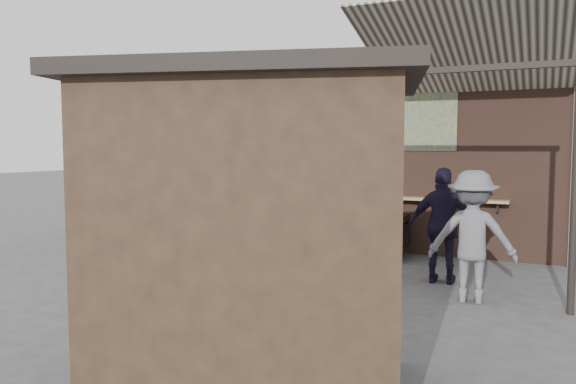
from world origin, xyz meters
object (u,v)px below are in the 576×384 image
at_px(shopper_navy, 444,226).
at_px(market_stall, 255,242).
at_px(scooter_stool_0, 180,221).
at_px(scooter_stool_7, 343,236).
at_px(scooter_stool_5, 289,229).
at_px(shopper_grey, 472,237).
at_px(shelf_box, 251,185).
at_px(scooter_stool_9, 398,237).
at_px(diner_right, 156,206).
at_px(diner_left, 226,208).
at_px(scooter_stool_3, 242,226).
at_px(shopper_tan, 339,219).
at_px(scooter_stool_6, 314,231).
at_px(scooter_stool_1, 200,223).
at_px(scooter_stool_4, 265,228).
at_px(scooter_stool_8, 371,237).
at_px(scooter_stool_2, 220,225).

xyz_separation_m(shopper_navy, market_stall, (-0.80, -4.54, 0.40)).
height_order(scooter_stool_0, scooter_stool_7, scooter_stool_0).
height_order(scooter_stool_5, shopper_grey, shopper_grey).
height_order(shelf_box, shopper_grey, shopper_grey).
xyz_separation_m(scooter_stool_9, diner_right, (-5.11, -0.62, 0.41)).
relative_size(shelf_box, scooter_stool_5, 0.73).
height_order(diner_left, market_stall, market_stall).
xyz_separation_m(diner_right, shopper_grey, (6.72, -1.92, 0.07)).
relative_size(shopper_grey, market_stall, 0.69).
relative_size(scooter_stool_3, scooter_stool_9, 1.00).
xyz_separation_m(diner_right, shopper_tan, (4.52, -1.00, 0.07)).
distance_m(scooter_stool_6, shopper_tan, 1.99).
distance_m(scooter_stool_5, shopper_tan, 2.36).
relative_size(diner_left, shopper_grey, 0.90).
distance_m(scooter_stool_1, market_stall, 7.82).
xyz_separation_m(diner_left, market_stall, (3.92, -6.02, 0.49)).
relative_size(scooter_stool_6, diner_right, 0.52).
xyz_separation_m(scooter_stool_5, scooter_stool_9, (2.23, -0.00, -0.01)).
distance_m(scooter_stool_4, scooter_stool_9, 2.79).
distance_m(scooter_stool_5, scooter_stool_9, 2.23).
height_order(scooter_stool_7, shopper_tan, shopper_tan).
bearing_deg(scooter_stool_8, diner_right, -173.07).
xyz_separation_m(shelf_box, scooter_stool_5, (1.03, -0.28, -0.84)).
height_order(scooter_stool_8, diner_left, diner_left).
bearing_deg(scooter_stool_2, scooter_stool_3, -2.30).
bearing_deg(diner_left, shopper_tan, -38.71).
relative_size(scooter_stool_2, scooter_stool_4, 1.00).
bearing_deg(scooter_stool_8, scooter_stool_7, 173.66).
xyz_separation_m(scooter_stool_3, scooter_stool_8, (2.82, -0.02, -0.03)).
distance_m(scooter_stool_3, scooter_stool_4, 0.52).
relative_size(scooter_stool_1, diner_left, 0.53).
bearing_deg(market_stall, scooter_stool_7, 87.47).
relative_size(scooter_stool_2, scooter_stool_6, 0.98).
bearing_deg(scooter_stool_7, scooter_stool_2, -179.47).
bearing_deg(scooter_stool_6, scooter_stool_8, -1.23).
relative_size(scooter_stool_4, scooter_stool_9, 0.98).
relative_size(shelf_box, scooter_stool_0, 0.72).
xyz_separation_m(scooter_stool_9, shopper_navy, (1.09, -1.64, 0.48)).
bearing_deg(scooter_stool_9, scooter_stool_1, 179.88).
height_order(scooter_stool_7, scooter_stool_9, scooter_stool_9).
height_order(scooter_stool_1, scooter_stool_2, scooter_stool_1).
bearing_deg(scooter_stool_3, shopper_grey, -26.89).
xyz_separation_m(diner_left, shopper_navy, (4.72, -1.48, 0.09)).
bearing_deg(shelf_box, scooter_stool_0, -170.06).
height_order(shelf_box, market_stall, market_stall).
bearing_deg(diner_right, shopper_tan, -26.42).
bearing_deg(diner_right, market_stall, -59.80).
height_order(shelf_box, scooter_stool_4, shelf_box).
bearing_deg(scooter_stool_5, scooter_stool_1, 179.86).
bearing_deg(shopper_navy, diner_right, -12.12).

